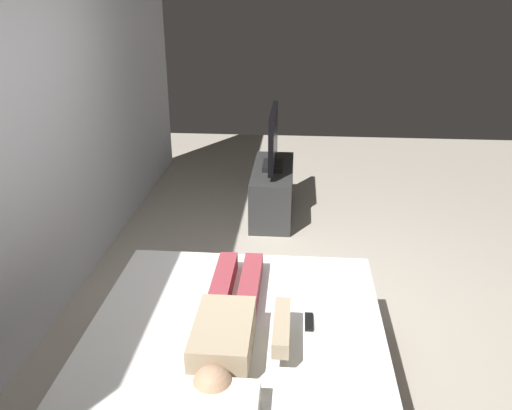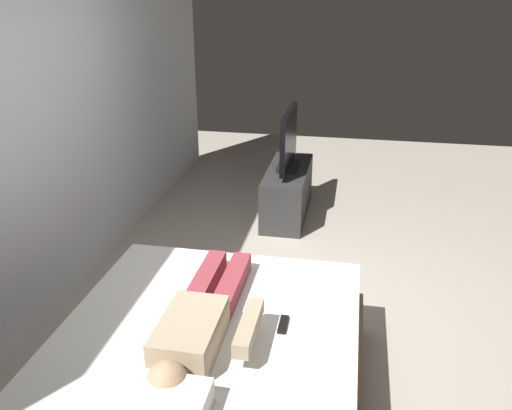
% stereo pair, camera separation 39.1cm
% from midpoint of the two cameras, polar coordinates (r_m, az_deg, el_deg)
% --- Properties ---
extents(ground_plane, '(10.00, 10.00, 0.00)m').
position_cam_midpoint_polar(ground_plane, '(3.77, 1.99, -13.10)').
color(ground_plane, '#ADA393').
extents(back_wall, '(6.40, 0.10, 2.80)m').
position_cam_midpoint_polar(back_wall, '(4.03, -24.33, 9.25)').
color(back_wall, silver).
rests_on(back_wall, ground).
extents(bed, '(1.93, 1.64, 0.54)m').
position_cam_midpoint_polar(bed, '(2.94, -6.42, -18.80)').
color(bed, brown).
rests_on(bed, ground).
extents(person, '(1.26, 0.46, 0.18)m').
position_cam_midpoint_polar(person, '(2.74, -7.05, -12.78)').
color(person, tan).
rests_on(person, bed).
extents(remote, '(0.15, 0.04, 0.02)m').
position_cam_midpoint_polar(remote, '(2.86, 1.79, -12.67)').
color(remote, black).
rests_on(remote, bed).
extents(tv_stand, '(1.10, 0.40, 0.50)m').
position_cam_midpoint_polar(tv_stand, '(5.38, -0.27, 1.49)').
color(tv_stand, '#2D2D2D').
rests_on(tv_stand, ground).
extents(tv, '(0.88, 0.20, 0.59)m').
position_cam_midpoint_polar(tv, '(5.21, -0.29, 6.98)').
color(tv, black).
rests_on(tv, tv_stand).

